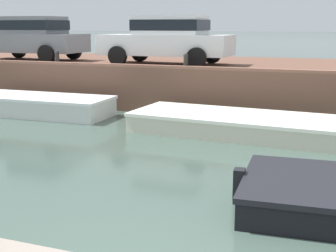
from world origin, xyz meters
TOP-DOWN VIEW (x-y plane):
  - ground_plane at (0.00, 4.92)m, footprint 400.00×400.00m
  - far_quay_wall at (0.00, 12.84)m, footprint 60.00×6.00m
  - far_wall_coping at (0.00, 9.96)m, footprint 60.00×0.24m
  - boat_moored_west_white at (-6.70, 8.41)m, footprint 5.25×1.73m
  - boat_moored_central_cream at (-0.07, 8.04)m, footprint 6.58×2.40m
  - car_leftmost_grey at (-8.68, 11.25)m, footprint 3.95×1.96m
  - car_left_inner_white at (-3.48, 11.25)m, footprint 4.20×1.95m
  - mooring_bollard_west at (-6.88, 10.09)m, footprint 0.15×0.15m
  - mooring_bollard_mid at (-2.47, 10.09)m, footprint 0.15×0.15m

SIDE VIEW (x-z plane):
  - ground_plane at x=0.00m, z-range 0.00..0.00m
  - boat_moored_central_cream at x=-0.07m, z-range 0.00..0.47m
  - boat_moored_west_white at x=-6.70m, z-range 0.00..0.57m
  - far_quay_wall at x=0.00m, z-range 0.00..1.36m
  - far_wall_coping at x=0.00m, z-range 1.36..1.44m
  - mooring_bollard_west at x=-6.88m, z-range 1.38..1.82m
  - mooring_bollard_mid at x=-2.47m, z-range 1.38..1.82m
  - car_leftmost_grey at x=-8.68m, z-range 1.44..2.98m
  - car_left_inner_white at x=-3.48m, z-range 1.44..2.98m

